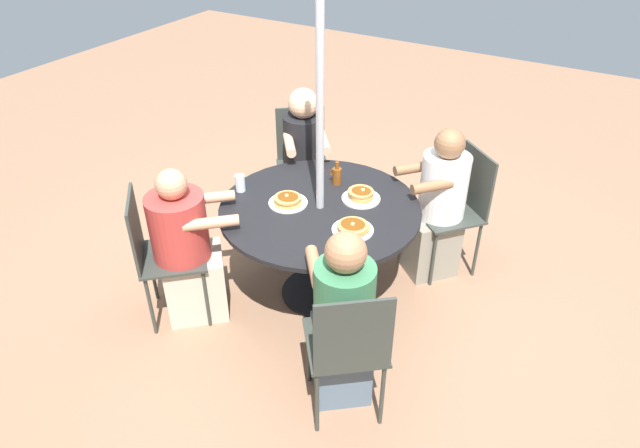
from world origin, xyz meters
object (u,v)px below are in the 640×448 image
at_px(patio_chair_west, 158,249).
at_px(syrup_bottle, 337,175).
at_px(coffee_cup, 348,252).
at_px(pancake_plate_a, 361,196).
at_px(diner_north, 343,324).
at_px(patio_chair_east, 459,204).
at_px(diner_east, 437,210).
at_px(pancake_plate_c, 353,228).
at_px(drinking_glass_a, 240,183).
at_px(diner_south, 305,166).
at_px(patio_table, 320,220).
at_px(pancake_plate_b, 288,201).
at_px(diner_west, 187,252).
at_px(patio_chair_south, 302,158).
at_px(patio_chair_north, 348,345).

bearing_deg(patio_chair_west, syrup_bottle, 102.48).
bearing_deg(coffee_cup, pancake_plate_a, -69.64).
bearing_deg(diner_north, patio_chair_west, 142.41).
height_order(patio_chair_east, diner_east, diner_east).
xyz_separation_m(patio_chair_east, pancake_plate_c, (0.38, 0.93, 0.21)).
relative_size(syrup_bottle, drinking_glass_a, 1.45).
distance_m(diner_south, syrup_bottle, 0.66).
height_order(diner_east, patio_chair_west, diner_east).
height_order(patio_table, diner_north, diner_north).
bearing_deg(drinking_glass_a, diner_north, 151.90).
xyz_separation_m(pancake_plate_a, pancake_plate_b, (0.39, 0.29, -0.01)).
bearing_deg(diner_south, patio_table, 90.00).
bearing_deg(pancake_plate_b, diner_west, 49.20).
height_order(diner_south, diner_west, diner_south).
bearing_deg(diner_west, pancake_plate_c, 73.03).
height_order(patio_table, pancake_plate_b, pancake_plate_b).
xyz_separation_m(diner_east, syrup_bottle, (0.63, 0.35, 0.27)).
distance_m(patio_table, pancake_plate_c, 0.36).
distance_m(patio_chair_south, pancake_plate_c, 1.38).
bearing_deg(diner_west, diner_east, 93.37).
relative_size(patio_table, diner_north, 1.16).
relative_size(patio_chair_south, pancake_plate_c, 3.65).
height_order(patio_table, patio_chair_east, patio_chair_east).
xyz_separation_m(patio_chair_north, diner_west, (1.30, -0.23, -0.05)).
bearing_deg(drinking_glass_a, diner_south, -91.59).
bearing_deg(diner_south, pancake_plate_c, 97.79).
relative_size(diner_east, pancake_plate_c, 4.45).
distance_m(diner_west, pancake_plate_b, 0.73).
height_order(diner_south, pancake_plate_b, diner_south).
distance_m(patio_chair_north, syrup_bottle, 1.37).
bearing_deg(patio_table, patio_chair_east, -130.95).
relative_size(patio_table, pancake_plate_a, 5.14).
bearing_deg(syrup_bottle, pancake_plate_a, 157.45).
relative_size(coffee_cup, drinking_glass_a, 0.92).
bearing_deg(coffee_cup, diner_east, -98.53).
bearing_deg(diner_south, pancake_plate_a, 108.86).
bearing_deg(diner_north, diner_east, 50.30).
relative_size(patio_chair_west, diner_west, 0.85).
distance_m(patio_chair_north, patio_chair_west, 1.44).
distance_m(patio_chair_north, diner_east, 1.49).
distance_m(pancake_plate_b, drinking_glass_a, 0.37).
height_order(patio_chair_north, diner_north, diner_north).
bearing_deg(diner_west, pancake_plate_b, 96.88).
bearing_deg(diner_south, diner_east, 140.28).
xyz_separation_m(diner_east, coffee_cup, (0.16, 1.07, 0.25)).
bearing_deg(diner_north, diner_south, 89.98).
bearing_deg(diner_north, patio_chair_south, 89.97).
distance_m(patio_chair_south, diner_west, 1.41).
distance_m(diner_north, pancake_plate_c, 0.64).
height_order(diner_south, pancake_plate_a, diner_south).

